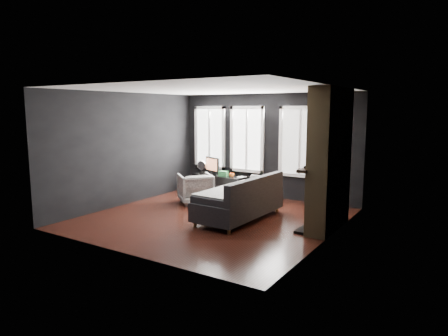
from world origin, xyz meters
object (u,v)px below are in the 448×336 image
Objects in this scene: armchair at (195,187)px; book at (239,173)px; monitor at (212,164)px; mug at (232,174)px; media_console at (219,185)px; mantel_vase at (325,158)px; sofa at (239,197)px.

book is at bearing -164.65° from armchair.
mug is at bearing 13.49° from monitor.
media_console is at bearing 172.16° from mug.
monitor is at bearing 162.55° from mantel_vase.
sofa is 1.42× the size of media_console.
armchair is 1.16m from media_console.
mantel_vase reaches higher than mug.
monitor is 4.57× the size of mug.
monitor is at bearing 178.57° from book.
media_console is 11.62× the size of mug.
monitor is at bearing 172.12° from media_console.
book is (0.56, 1.18, 0.25)m from armchair.
mug is (0.39, 1.09, 0.19)m from armchair.
monitor is (-0.30, 1.20, 0.39)m from armchair.
media_console is 0.55m from mug.
media_console is 8.05× the size of mantel_vase.
monitor reaches higher than mug.
mantel_vase reaches higher than media_console.
media_console is at bearing 134.63° from sofa.
sofa is 2.71× the size of armchair.
sofa is 1.80m from armchair.
sofa is 3.61× the size of monitor.
mug is 0.55× the size of book.
mantel_vase is at bearing 29.41° from sofa.
mantel_vase reaches higher than book.
book is at bearing 157.82° from mantel_vase.
mug is (0.43, -0.06, 0.33)m from media_console.
sofa is at bearing -152.58° from mantel_vase.
mantel_vase reaches higher than armchair.
book is at bearing 122.39° from sofa.
armchair is 3.33m from mantel_vase.
book is at bearing 28.11° from mug.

